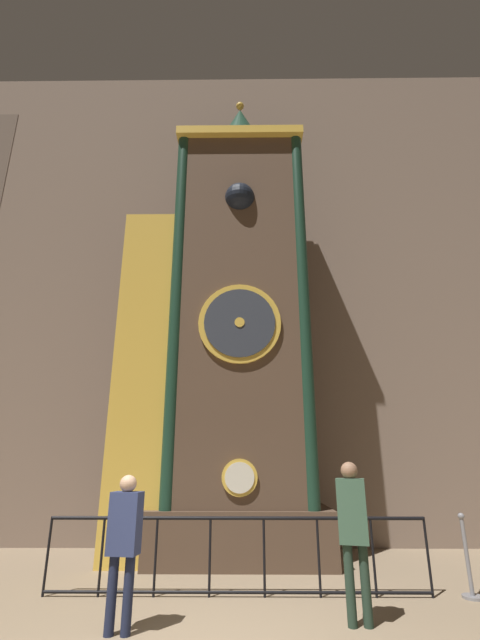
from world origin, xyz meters
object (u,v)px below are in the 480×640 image
object	(u,v)px
clock_tower	(223,329)
visitor_far	(353,524)
stanchion_post	(469,569)
visitor_near	(124,536)

from	to	relation	value
clock_tower	visitor_far	distance (m)	4.92
clock_tower	visitor_far	world-z (taller)	clock_tower
clock_tower	stanchion_post	distance (m)	5.79
clock_tower	stanchion_post	xyz separation A→B (m)	(3.56, -2.02, -4.10)
visitor_far	stanchion_post	bearing A→B (deg)	45.80
visitor_far	stanchion_post	world-z (taller)	visitor_far
clock_tower	visitor_far	size ratio (longest dim) A/B	5.98
visitor_near	stanchion_post	xyz separation A→B (m)	(4.47, 1.35, -0.62)
visitor_near	visitor_far	world-z (taller)	visitor_far
clock_tower	stanchion_post	world-z (taller)	clock_tower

